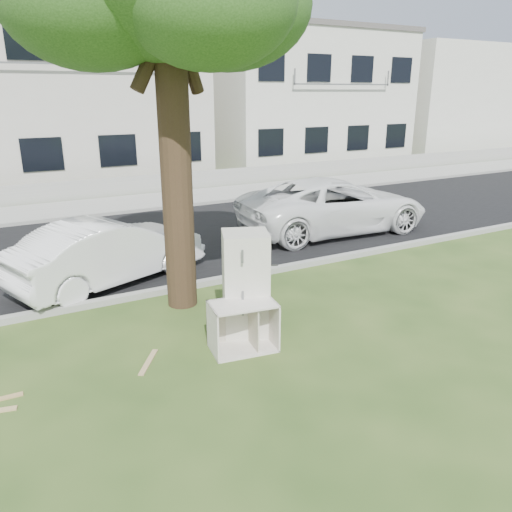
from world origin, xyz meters
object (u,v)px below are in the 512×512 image
cabinet (243,326)px  car_right (334,205)px  fridge (246,284)px  car_center (109,251)px

cabinet → car_right: size_ratio=0.18×
fridge → car_right: fridge is taller
fridge → cabinet: fridge is taller
car_center → fridge: bearing=-178.5°
car_right → cabinet: bearing=135.6°
cabinet → car_center: bearing=114.3°
cabinet → car_right: (5.36, 4.89, 0.37)m
cabinet → car_center: car_center is taller
fridge → car_center: 3.67m
cabinet → car_right: bearing=50.5°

